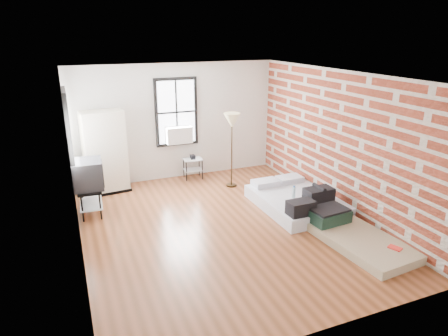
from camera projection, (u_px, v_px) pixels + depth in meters
name	position (u px, v px, depth m)	size (l,w,h in m)	color
ground	(223.00, 227.00, 7.51)	(6.00, 6.00, 0.00)	brown
room_shell	(227.00, 132.00, 7.34)	(5.02, 6.02, 2.80)	silver
mattress_main	(297.00, 200.00, 8.27)	(1.47, 1.98, 0.63)	silver
mattress_bare	(352.00, 234.00, 6.99)	(1.17, 2.00, 0.42)	tan
wardrobe	(105.00, 152.00, 8.90)	(0.99, 0.64, 1.86)	black
side_table	(193.00, 163.00, 9.86)	(0.48, 0.40, 0.60)	black
floor_lamp	(232.00, 124.00, 9.02)	(0.37, 0.37, 1.75)	black
tv_stand	(88.00, 176.00, 7.80)	(0.60, 0.82, 1.12)	black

